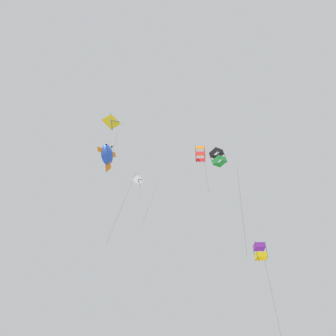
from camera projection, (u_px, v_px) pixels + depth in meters
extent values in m
cube|color=white|center=(138.00, 180.00, 37.03)|extent=(0.92, 1.30, 1.49)
cylinder|color=black|center=(138.00, 180.00, 37.02)|extent=(0.82, 0.27, 1.63)
cylinder|color=black|center=(138.00, 179.00, 37.11)|extent=(0.89, 0.95, 0.04)
cylinder|color=#47474C|center=(140.00, 187.00, 36.38)|extent=(0.01, 0.04, 0.25)
cube|color=white|center=(140.00, 188.00, 36.32)|extent=(0.09, 0.16, 0.06)
cylinder|color=#47474C|center=(140.00, 189.00, 36.26)|extent=(0.03, 0.03, 0.25)
cube|color=white|center=(140.00, 190.00, 36.20)|extent=(0.16, 0.09, 0.06)
cylinder|color=#47474C|center=(140.00, 191.00, 36.15)|extent=(0.02, 0.05, 0.25)
cube|color=white|center=(140.00, 192.00, 36.09)|extent=(0.05, 0.17, 0.06)
cylinder|color=#47474C|center=(140.00, 193.00, 36.05)|extent=(0.03, 0.05, 0.25)
cube|color=white|center=(140.00, 194.00, 36.01)|extent=(0.07, 0.17, 0.06)
cylinder|color=#47474C|center=(139.00, 195.00, 35.99)|extent=(0.01, 0.10, 0.26)
cube|color=white|center=(139.00, 196.00, 35.98)|extent=(0.11, 0.15, 0.06)
cylinder|color=#47474C|center=(150.00, 205.00, 34.82)|extent=(0.43, 2.91, 5.13)
cube|color=purple|center=(260.00, 245.00, 25.37)|extent=(0.74, 0.60, 0.43)
cube|color=purple|center=(258.00, 249.00, 26.02)|extent=(0.74, 0.60, 0.43)
cube|color=purple|center=(264.00, 247.00, 25.69)|extent=(0.56, 0.74, 0.64)
cube|color=purple|center=(254.00, 247.00, 25.70)|extent=(0.56, 0.74, 0.64)
cube|color=yellow|center=(262.00, 254.00, 24.88)|extent=(0.74, 0.60, 0.43)
cube|color=yellow|center=(260.00, 258.00, 25.53)|extent=(0.74, 0.60, 0.43)
cube|color=yellow|center=(266.00, 256.00, 25.20)|extent=(0.56, 0.74, 0.64)
cube|color=yellow|center=(256.00, 256.00, 25.21)|extent=(0.56, 0.74, 0.64)
cylinder|color=#332D28|center=(266.00, 249.00, 25.12)|extent=(0.25, 0.33, 1.27)
cylinder|color=#332D28|center=(256.00, 249.00, 25.13)|extent=(0.25, 0.33, 1.27)
cylinder|color=#332D28|center=(264.00, 253.00, 25.77)|extent=(0.25, 0.33, 1.27)
cylinder|color=#332D28|center=(254.00, 253.00, 25.79)|extent=(0.25, 0.33, 1.27)
cylinder|color=#47474C|center=(277.00, 317.00, 23.73)|extent=(1.33, 0.96, 8.55)
cube|color=yellow|center=(111.00, 122.00, 32.95)|extent=(0.97, 1.96, 2.11)
cylinder|color=blue|center=(111.00, 122.00, 32.93)|extent=(0.78, 0.23, 2.39)
cylinder|color=blue|center=(111.00, 120.00, 33.04)|extent=(0.93, 1.52, 0.05)
cylinder|color=#47474C|center=(114.00, 148.00, 31.29)|extent=(0.14, 0.78, 4.31)
ellipsoid|color=blue|center=(107.00, 154.00, 25.30)|extent=(1.46, 1.16, 2.19)
cube|color=orange|center=(112.00, 154.00, 25.77)|extent=(0.26, 0.74, 0.45)
cube|color=orange|center=(101.00, 150.00, 25.08)|extent=(0.26, 0.74, 0.45)
cube|color=orange|center=(108.00, 167.00, 24.67)|extent=(0.78, 0.16, 0.78)
sphere|color=black|center=(112.00, 147.00, 25.61)|extent=(0.21, 0.18, 0.19)
sphere|color=black|center=(106.00, 145.00, 25.25)|extent=(0.21, 0.18, 0.19)
cylinder|color=#47474C|center=(123.00, 204.00, 22.75)|extent=(0.60, 3.18, 6.21)
cube|color=black|center=(220.00, 151.00, 22.86)|extent=(0.32, 0.75, 0.38)
cube|color=black|center=(213.00, 156.00, 23.28)|extent=(0.32, 0.75, 0.38)
cube|color=black|center=(220.00, 155.00, 23.28)|extent=(0.81, 0.21, 0.61)
cube|color=black|center=(213.00, 152.00, 22.85)|extent=(0.81, 0.21, 0.61)
cube|color=green|center=(223.00, 158.00, 22.43)|extent=(0.32, 0.75, 0.38)
cube|color=green|center=(216.00, 164.00, 22.85)|extent=(0.32, 0.75, 0.38)
cube|color=green|center=(223.00, 162.00, 22.86)|extent=(0.81, 0.21, 0.61)
cube|color=green|center=(216.00, 160.00, 22.43)|extent=(0.81, 0.21, 0.61)
cylinder|color=#332D28|center=(225.00, 156.00, 22.86)|extent=(0.40, 0.12, 1.14)
cylinder|color=#332D28|center=(218.00, 153.00, 22.43)|extent=(0.40, 0.12, 1.14)
cylinder|color=#332D28|center=(218.00, 161.00, 23.28)|extent=(0.40, 0.12, 1.14)
cylinder|color=#332D28|center=(211.00, 159.00, 22.85)|extent=(0.40, 0.12, 1.14)
cylinder|color=#47474C|center=(241.00, 207.00, 21.09)|extent=(1.15, 2.21, 6.70)
cube|color=orange|center=(200.00, 147.00, 32.14)|extent=(0.89, 0.72, 0.46)
cube|color=orange|center=(200.00, 154.00, 32.77)|extent=(0.89, 0.72, 0.46)
cube|color=orange|center=(204.00, 151.00, 32.43)|extent=(0.61, 0.88, 0.84)
cube|color=orange|center=(196.00, 151.00, 32.48)|extent=(0.61, 0.88, 0.84)
cube|color=red|center=(200.00, 153.00, 31.47)|extent=(0.89, 0.72, 0.46)
cube|color=red|center=(200.00, 160.00, 32.09)|extent=(0.89, 0.72, 0.46)
cube|color=red|center=(205.00, 156.00, 31.75)|extent=(0.61, 0.88, 0.84)
cube|color=red|center=(196.00, 157.00, 31.81)|extent=(0.61, 0.88, 0.84)
cylinder|color=#332D28|center=(205.00, 150.00, 31.78)|extent=(0.41, 0.58, 1.35)
cylinder|color=#332D28|center=(196.00, 150.00, 31.83)|extent=(0.41, 0.58, 1.35)
cylinder|color=#332D28|center=(204.00, 157.00, 32.40)|extent=(0.41, 0.58, 1.35)
cylinder|color=#332D28|center=(196.00, 157.00, 32.46)|extent=(0.41, 0.58, 1.35)
cylinder|color=#47474C|center=(206.00, 176.00, 31.00)|extent=(0.82, 0.76, 3.79)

